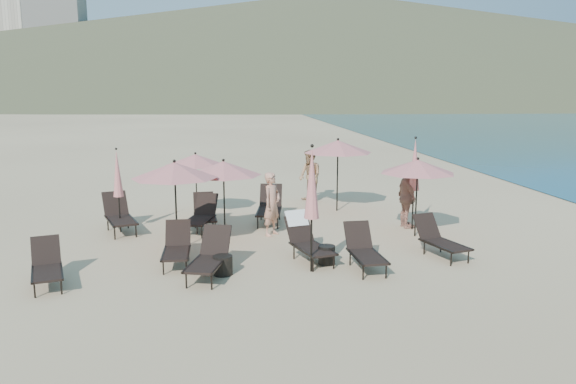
{
  "coord_description": "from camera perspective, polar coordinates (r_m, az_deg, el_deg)",
  "views": [
    {
      "loc": [
        -2.46,
        -12.17,
        4.05
      ],
      "look_at": [
        -0.54,
        3.5,
        1.1
      ],
      "focal_mm": 35.0,
      "sensor_mm": 36.0,
      "label": 1
    }
  ],
  "objects": [
    {
      "name": "beachgoer_c",
      "position": [
        16.67,
        11.99,
        -0.52
      ],
      "size": [
        0.51,
        1.09,
        1.81
      ],
      "primitive_type": "imported",
      "rotation": [
        0.0,
        0.0,
        1.64
      ],
      "color": "tan",
      "rests_on": "ground"
    },
    {
      "name": "lounger_3",
      "position": [
        13.37,
        1.91,
        -4.76
      ],
      "size": [
        1.08,
        1.83,
        1.07
      ],
      "rotation": [
        0.0,
        0.0,
        0.29
      ],
      "color": "black",
      "rests_on": "ground"
    },
    {
      "name": "side_table_0",
      "position": [
        12.47,
        -6.64,
        -7.4
      ],
      "size": [
        0.43,
        0.43,
        0.43
      ],
      "primitive_type": "cylinder",
      "color": "black",
      "rests_on": "ground"
    },
    {
      "name": "umbrella_closed_2",
      "position": [
        16.35,
        -16.93,
        1.78
      ],
      "size": [
        0.28,
        0.28,
        2.41
      ],
      "color": "black",
      "rests_on": "ground"
    },
    {
      "name": "umbrella_open_0",
      "position": [
        14.11,
        -11.45,
        2.18
      ],
      "size": [
        2.14,
        2.14,
        2.31
      ],
      "color": "black",
      "rests_on": "ground"
    },
    {
      "name": "lounger_8",
      "position": [
        16.66,
        -8.46,
        -2.07
      ],
      "size": [
        0.73,
        1.66,
        0.93
      ],
      "rotation": [
        0.0,
        0.0,
        0.07
      ],
      "color": "black",
      "rests_on": "ground"
    },
    {
      "name": "lounger_2",
      "position": [
        12.33,
        -7.98,
        -6.46
      ],
      "size": [
        1.07,
        1.81,
        0.98
      ],
      "rotation": [
        0.0,
        0.0,
        -0.27
      ],
      "color": "black",
      "rests_on": "ground"
    },
    {
      "name": "umbrella_closed_1",
      "position": [
        16.34,
        12.74,
        2.67
      ],
      "size": [
        0.32,
        0.32,
        2.69
      ],
      "color": "black",
      "rests_on": "ground"
    },
    {
      "name": "umbrella_open_1",
      "position": [
        14.98,
        -6.57,
        2.42
      ],
      "size": [
        2.04,
        2.04,
        2.2
      ],
      "color": "black",
      "rests_on": "ground"
    },
    {
      "name": "beachgoer_a",
      "position": [
        15.49,
        -1.65,
        -1.22
      ],
      "size": [
        0.74,
        0.77,
        1.77
      ],
      "primitive_type": "imported",
      "rotation": [
        0.0,
        0.0,
        0.88
      ],
      "color": "tan",
      "rests_on": "ground"
    },
    {
      "name": "lounger_6",
      "position": [
        16.65,
        -16.78,
        -2.23
      ],
      "size": [
        1.25,
        1.94,
        1.04
      ],
      "rotation": [
        0.0,
        0.0,
        0.34
      ],
      "color": "black",
      "rests_on": "ground"
    },
    {
      "name": "lounger_7",
      "position": [
        16.22,
        -8.84,
        -2.35
      ],
      "size": [
        1.08,
        1.79,
        0.97
      ],
      "rotation": [
        0.0,
        0.0,
        -0.28
      ],
      "color": "black",
      "rests_on": "ground"
    },
    {
      "name": "lounger_0",
      "position": [
        12.75,
        -23.31,
        -6.85
      ],
      "size": [
        1.01,
        1.65,
        0.89
      ],
      "rotation": [
        0.0,
        0.0,
        0.29
      ],
      "color": "black",
      "rests_on": "ground"
    },
    {
      "name": "lounger_9",
      "position": [
        17.08,
        -1.88,
        -1.44
      ],
      "size": [
        0.98,
        1.92,
        1.06
      ],
      "rotation": [
        0.0,
        0.0,
        -0.16
      ],
      "color": "black",
      "rests_on": "ground"
    },
    {
      "name": "ground",
      "position": [
        13.06,
        4.26,
        -7.51
      ],
      "size": [
        800.0,
        800.0,
        0.0
      ],
      "primitive_type": "plane",
      "color": "#D6BA8C",
      "rests_on": "ground"
    },
    {
      "name": "side_table_1",
      "position": [
        13.13,
        3.94,
        -6.39
      ],
      "size": [
        0.4,
        0.4,
        0.44
      ],
      "primitive_type": "cylinder",
      "color": "black",
      "rests_on": "ground"
    },
    {
      "name": "volcanic_headland",
      "position": [
        324.11,
        6.38,
        14.48
      ],
      "size": [
        690.0,
        690.0,
        55.0
      ],
      "color": "brown",
      "rests_on": "ground"
    },
    {
      "name": "beachgoer_b",
      "position": [
        20.0,
        2.24,
        1.62
      ],
      "size": [
        1.02,
        1.12,
        1.87
      ],
      "primitive_type": "imported",
      "rotation": [
        0.0,
        0.0,
        -1.16
      ],
      "color": "#A47A55",
      "rests_on": "ground"
    },
    {
      "name": "lounger_5",
      "position": [
        14.15,
        15.13,
        -4.6
      ],
      "size": [
        1.04,
        1.72,
        0.93
      ],
      "rotation": [
        0.0,
        0.0,
        0.29
      ],
      "color": "black",
      "rests_on": "ground"
    },
    {
      "name": "hotel_skyline",
      "position": [
        298.36,
        -25.52,
        13.44
      ],
      "size": [
        109.0,
        82.0,
        55.0
      ],
      "color": "beige",
      "rests_on": "ground"
    },
    {
      "name": "lounger_1",
      "position": [
        13.3,
        -11.23,
        -5.44
      ],
      "size": [
        0.61,
        1.58,
        0.91
      ],
      "rotation": [
        0.0,
        0.0,
        -0.0
      ],
      "color": "black",
      "rests_on": "ground"
    },
    {
      "name": "umbrella_open_2",
      "position": [
        15.57,
        13.04,
        2.54
      ],
      "size": [
        2.04,
        2.04,
        2.2
      ],
      "color": "black",
      "rests_on": "ground"
    },
    {
      "name": "umbrella_open_4",
      "position": [
        18.46,
        5.09,
        4.62
      ],
      "size": [
        2.25,
        2.25,
        2.43
      ],
      "color": "black",
      "rests_on": "ground"
    },
    {
      "name": "umbrella_closed_0",
      "position": [
        12.18,
        2.43,
        0.83
      ],
      "size": [
        0.33,
        0.33,
        2.85
      ],
      "color": "black",
      "rests_on": "ground"
    },
    {
      "name": "lounger_4",
      "position": [
        12.87,
        7.76,
        -5.8
      ],
      "size": [
        0.69,
        1.66,
        0.94
      ],
      "rotation": [
        0.0,
        0.0,
        0.04
      ],
      "color": "black",
      "rests_on": "ground"
    },
    {
      "name": "umbrella_open_3",
      "position": [
        17.84,
        -9.38,
        3.26
      ],
      "size": [
        1.91,
        1.91,
        2.06
      ],
      "color": "black",
      "rests_on": "ground"
    }
  ]
}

